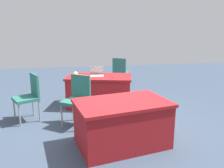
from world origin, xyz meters
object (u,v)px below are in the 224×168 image
object	(u,v)px
chair_aisle	(121,71)
yarn_ball	(75,74)
laptop_silver	(97,74)
chair_tucked_left	(77,97)
scissors_red	(113,77)
table_mid_left	(122,123)
chair_near_front	(29,95)
table_foreground	(100,91)

from	to	relation	value
chair_aisle	yarn_ball	world-z (taller)	chair_aisle
chair_aisle	laptop_silver	size ratio (longest dim) A/B	2.74
chair_tucked_left	laptop_silver	distance (m)	1.15
scissors_red	laptop_silver	bearing A→B (deg)	-122.55
table_mid_left	chair_aisle	distance (m)	3.45
table_mid_left	yarn_ball	world-z (taller)	yarn_ball
chair_near_front	chair_tucked_left	bearing A→B (deg)	-138.11
table_foreground	laptop_silver	world-z (taller)	laptop_silver
chair_aisle	yarn_ball	bearing A→B (deg)	-100.69
laptop_silver	table_foreground	bearing A→B (deg)	175.30
table_foreground	chair_aisle	distance (m)	1.66
chair_near_front	laptop_silver	world-z (taller)	chair_near_front
table_mid_left	chair_aisle	bearing A→B (deg)	-101.30
chair_near_front	yarn_ball	size ratio (longest dim) A/B	7.80
chair_tucked_left	laptop_silver	xyz separation A→B (m)	(-0.48, -1.03, 0.22)
chair_tucked_left	scissors_red	distance (m)	1.15
table_mid_left	chair_near_front	bearing A→B (deg)	-38.66
chair_near_front	laptop_silver	size ratio (longest dim) A/B	2.71
table_foreground	yarn_ball	xyz separation A→B (m)	(0.55, -0.01, 0.42)
table_foreground	scissors_red	bearing A→B (deg)	141.91
yarn_ball	scissors_red	world-z (taller)	yarn_ball
chair_near_front	chair_aisle	xyz separation A→B (m)	(-2.30, -2.08, 0.01)
chair_near_front	chair_aisle	size ratio (longest dim) A/B	0.99
chair_tucked_left	chair_aisle	size ratio (longest dim) A/B	1.00
chair_tucked_left	laptop_silver	bearing A→B (deg)	-80.43
chair_near_front	yarn_ball	distance (m)	1.17
table_foreground	table_mid_left	size ratio (longest dim) A/B	1.05
table_foreground	table_mid_left	distance (m)	1.95
laptop_silver	scissors_red	xyz separation A→B (m)	(-0.34, 0.23, -0.04)
table_foreground	chair_aisle	xyz separation A→B (m)	(-0.81, -1.44, 0.18)
table_mid_left	chair_aisle	size ratio (longest dim) A/B	1.65
chair_near_front	chair_tucked_left	xyz separation A→B (m)	(-0.95, 0.37, 0.01)
chair_aisle	laptop_silver	world-z (taller)	chair_aisle
chair_near_front	scissors_red	bearing A→B (deg)	-103.39
table_foreground	chair_tucked_left	size ratio (longest dim) A/B	1.73
table_mid_left	scissors_red	bearing A→B (deg)	-94.79
yarn_ball	chair_near_front	bearing A→B (deg)	34.92
table_foreground	table_mid_left	bearing A→B (deg)	94.00
chair_tucked_left	laptop_silver	size ratio (longest dim) A/B	2.75
laptop_silver	yarn_ball	bearing A→B (deg)	7.60
chair_tucked_left	chair_aisle	xyz separation A→B (m)	(-1.35, -2.45, -0.00)
chair_tucked_left	yarn_ball	world-z (taller)	chair_tucked_left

